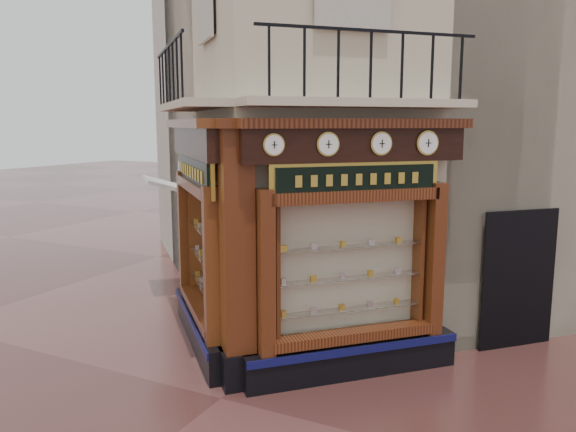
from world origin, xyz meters
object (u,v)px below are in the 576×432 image
Objects in this scene: corner_pilaster at (237,259)px; clock_b at (328,144)px; clock_a at (274,145)px; signboard_left at (194,172)px; awning at (168,296)px; clock_c at (381,144)px; signboard_right at (357,179)px; clock_d at (427,143)px.

clock_b is (1.17, 0.57, 1.67)m from corner_pilaster.
clock_a is 0.14× the size of signboard_left.
clock_b reaches higher than signboard_left.
clock_b is 2.72m from signboard_left.
signboard_left is (2.30, -2.04, 3.10)m from awning.
awning is (-3.76, 3.05, -1.95)m from corner_pilaster.
clock_b is at bearing -180.00° from clock_c.
corner_pilaster is 2.03× the size of signboard_right.
clock_b reaches higher than signboard_right.
clock_d reaches higher than clock_a.
clock_c is 0.93× the size of clock_d.
corner_pilaster is 11.52× the size of clock_b.
signboard_left is at bearing 137.65° from clock_c.
clock_a reaches higher than signboard_left.
signboard_left reaches higher than signboard_right.
clock_d is (0.55, 0.55, 0.00)m from clock_c.
clock_c reaches higher than clock_b.
corner_pilaster is at bearing -169.75° from signboard_left.
clock_b is 0.74m from signboard_right.
signboard_left is at bearing 109.02° from clock_a.
clock_d is 7.20m from awning.
clock_a is 6.44m from awning.
clock_c is 3.27m from signboard_left.
signboard_left is at bearing 145.46° from clock_d.
corner_pilaster reaches higher than clock_c.
corner_pilaster is at bearing 168.36° from clock_c.
clock_c is at bearing -153.87° from awning.
awning is 0.74× the size of signboard_right.
corner_pilaster reaches higher than clock_d.
signboard_left is 2.92m from signboard_right.
clock_d is (1.71, 1.71, 0.00)m from clock_a.
clock_c is at bearing 0.00° from clock_a.
clock_d is (2.31, 1.71, 1.67)m from corner_pilaster.
clock_c reaches higher than signboard_right.
signboard_left is (-2.07, 1.01, -0.52)m from clock_a.
signboard_left is 1.17× the size of signboard_right.
clock_b is 0.15× the size of signboard_left.
corner_pilaster is at bearing 160.92° from clock_b.
signboard_right is at bearing 12.10° from clock_b.
corner_pilaster is 2.12m from clock_b.
clock_c is 0.62m from signboard_right.
clock_c reaches higher than clock_a.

